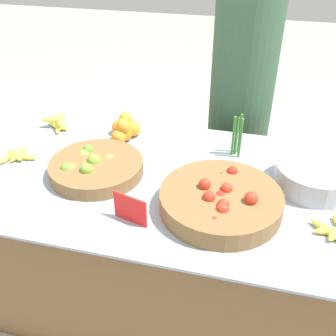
{
  "coord_description": "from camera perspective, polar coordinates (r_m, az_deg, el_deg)",
  "views": [
    {
      "loc": [
        0.33,
        -1.3,
        1.59
      ],
      "look_at": [
        0.0,
        0.0,
        0.7
      ],
      "focal_mm": 42.0,
      "sensor_mm": 36.0,
      "label": 1
    }
  ],
  "objects": [
    {
      "name": "ground_plane",
      "position": [
        2.08,
        -0.0,
        -16.38
      ],
      "size": [
        12.0,
        12.0,
        0.0
      ],
      "primitive_type": "plane",
      "color": "#ADA599"
    },
    {
      "name": "market_table",
      "position": [
        1.84,
        -0.0,
        -9.8
      ],
      "size": [
        1.75,
        0.95,
        0.65
      ],
      "color": "brown",
      "rests_on": "ground_plane"
    },
    {
      "name": "lime_bowl",
      "position": [
        1.68,
        -10.51,
        0.12
      ],
      "size": [
        0.39,
        0.39,
        0.09
      ],
      "color": "olive",
      "rests_on": "market_table"
    },
    {
      "name": "tomato_basket",
      "position": [
        1.46,
        7.67,
        -4.69
      ],
      "size": [
        0.45,
        0.45,
        0.12
      ],
      "color": "olive",
      "rests_on": "market_table"
    },
    {
      "name": "orange_pile",
      "position": [
        1.92,
        -6.34,
        5.66
      ],
      "size": [
        0.15,
        0.18,
        0.12
      ],
      "color": "orange",
      "rests_on": "market_table"
    },
    {
      "name": "metal_bowl",
      "position": [
        1.67,
        20.55,
        -1.04
      ],
      "size": [
        0.32,
        0.32,
        0.1
      ],
      "color": "#B7B7BF",
      "rests_on": "market_table"
    },
    {
      "name": "price_sign",
      "position": [
        1.39,
        -5.52,
        -5.97
      ],
      "size": [
        0.13,
        0.04,
        0.11
      ],
      "rotation": [
        0.0,
        0.0,
        -0.27
      ],
      "color": "red",
      "rests_on": "market_table"
    },
    {
      "name": "veg_bundle",
      "position": [
        1.78,
        10.04,
        4.63
      ],
      "size": [
        0.04,
        0.06,
        0.19
      ],
      "color": "#4C8E42",
      "rests_on": "market_table"
    },
    {
      "name": "banana_bunch_middle_left",
      "position": [
        1.48,
        23.1,
        -8.41
      ],
      "size": [
        0.16,
        0.17,
        0.03
      ],
      "color": "#EFDB4C",
      "rests_on": "market_table"
    },
    {
      "name": "banana_bunch_front_right",
      "position": [
        1.89,
        -21.16,
        1.73
      ],
      "size": [
        0.16,
        0.16,
        0.04
      ],
      "color": "#EFDB4C",
      "rests_on": "market_table"
    },
    {
      "name": "banana_bunch_back_center",
      "position": [
        2.09,
        -15.72,
        6.39
      ],
      "size": [
        0.16,
        0.18,
        0.06
      ],
      "color": "#EFDB4C",
      "rests_on": "market_table"
    },
    {
      "name": "vendor_person",
      "position": [
        2.25,
        10.57,
        10.21
      ],
      "size": [
        0.35,
        0.35,
        1.58
      ],
      "color": "#385B42",
      "rests_on": "ground_plane"
    }
  ]
}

